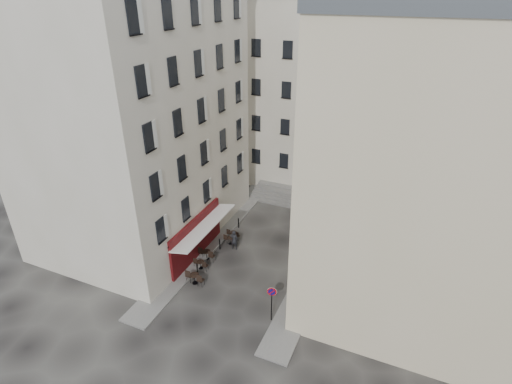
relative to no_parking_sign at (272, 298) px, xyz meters
The scene contains 18 objects.
ground 4.91m from the no_parking_sign, 138.15° to the left, with size 90.00×90.00×0.00m, color black.
sidewalk_left 10.71m from the no_parking_sign, 138.27° to the left, with size 2.00×22.00×0.12m, color slate.
sidewalk_right 6.39m from the no_parking_sign, 79.48° to the left, with size 2.00×18.00×0.12m, color slate.
building_left 17.33m from the no_parking_sign, 156.53° to the left, with size 12.20×16.20×20.60m.
building_right 12.19m from the no_parking_sign, 42.52° to the left, with size 12.20×14.20×18.60m.
building_back 23.66m from the no_parking_sign, 101.25° to the left, with size 18.20×10.20×18.60m.
cafe_storefront 8.69m from the no_parking_sign, 152.37° to the left, with size 1.74×7.30×3.50m.
stone_steps 16.03m from the no_parking_sign, 102.23° to the left, with size 9.00×3.15×0.80m.
bollard_near 7.06m from the no_parking_sign, 162.99° to the left, with size 0.12×0.12×0.98m.
bollard_mid 8.74m from the no_parking_sign, 140.18° to the left, with size 0.12×0.12×0.98m.
bollard_far 11.28m from the no_parking_sign, 126.30° to the left, with size 0.12×0.12×0.98m.
no_parking_sign is the anchor object (origin of this frame).
bistro_table_a 6.53m from the no_parking_sign, 169.79° to the left, with size 1.43×0.67×1.01m.
bistro_table_b 7.45m from the no_parking_sign, 157.76° to the left, with size 1.16×0.54×0.82m.
bistro_table_c 8.09m from the no_parking_sign, 150.30° to the left, with size 1.37×0.64×0.96m.
bistro_table_d 9.07m from the no_parking_sign, 133.43° to the left, with size 1.16×0.54×0.81m.
bistro_table_e 9.76m from the no_parking_sign, 130.63° to the left, with size 1.16×0.54×0.82m.
pedestrian 8.26m from the no_parking_sign, 132.76° to the left, with size 0.63×0.42×1.74m, color black.
Camera 1 is at (9.95, -20.69, 19.07)m, focal length 28.00 mm.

